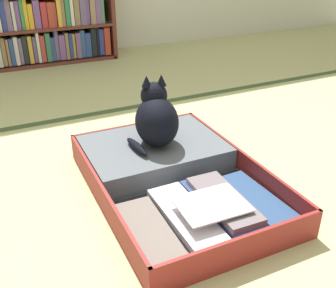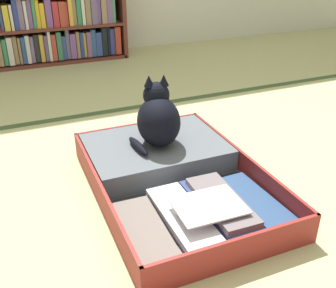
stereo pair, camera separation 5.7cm
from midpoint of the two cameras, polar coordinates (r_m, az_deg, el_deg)
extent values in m
plane|color=#B7B77E|center=(1.39, 5.08, -11.15)|extent=(10.00, 10.00, 0.00)
cube|color=#3B502B|center=(2.26, -7.68, 4.65)|extent=(4.80, 0.05, 0.00)
cube|color=brown|center=(3.37, -6.51, 19.08)|extent=(0.03, 0.29, 0.78)
cube|color=brown|center=(3.31, -18.35, 11.03)|extent=(1.44, 0.29, 0.02)
cube|color=brown|center=(3.25, -19.03, 15.34)|extent=(1.41, 0.29, 0.02)
cube|color=#37885F|center=(3.27, -21.84, 12.41)|extent=(0.03, 0.24, 0.19)
cube|color=silver|center=(3.26, -21.19, 12.60)|extent=(0.04, 0.24, 0.20)
cube|color=#9B805D|center=(3.28, -20.55, 12.78)|extent=(0.03, 0.24, 0.20)
cube|color=#986F4F|center=(3.27, -20.03, 12.75)|extent=(0.02, 0.24, 0.19)
cube|color=#2D5091|center=(3.28, -19.55, 12.85)|extent=(0.03, 0.24, 0.19)
cube|color=silver|center=(3.27, -19.01, 13.01)|extent=(0.03, 0.24, 0.20)
cube|color=slate|center=(3.29, -18.49, 13.04)|extent=(0.03, 0.24, 0.19)
cube|color=#252929|center=(3.29, -17.92, 13.23)|extent=(0.03, 0.24, 0.20)
cube|color=gold|center=(3.29, -17.28, 13.28)|extent=(0.03, 0.24, 0.20)
cube|color=slate|center=(3.30, -16.72, 13.33)|extent=(0.03, 0.24, 0.19)
cube|color=silver|center=(3.28, -16.29, 13.59)|extent=(0.02, 0.24, 0.22)
cube|color=#C0413B|center=(3.29, -15.73, 13.47)|extent=(0.03, 0.24, 0.19)
cube|color=#377651|center=(3.29, -15.05, 13.70)|extent=(0.03, 0.24, 0.21)
cube|color=#354B89|center=(3.31, -14.44, 13.52)|extent=(0.03, 0.24, 0.17)
cube|color=slate|center=(3.32, -13.94, 14.01)|extent=(0.03, 0.24, 0.22)
cube|color=#7C5297|center=(3.32, -13.23, 13.79)|extent=(0.04, 0.24, 0.19)
cube|color=#927750|center=(3.32, -12.58, 13.96)|extent=(0.02, 0.24, 0.20)
cube|color=navy|center=(3.32, -12.07, 13.98)|extent=(0.03, 0.24, 0.19)
cube|color=gold|center=(3.34, -11.68, 14.03)|extent=(0.02, 0.24, 0.19)
cube|color=slate|center=(3.33, -11.11, 14.10)|extent=(0.03, 0.24, 0.19)
cube|color=#2F5387|center=(3.35, -10.52, 14.33)|extent=(0.04, 0.24, 0.21)
cube|color=#2F4495|center=(3.36, -9.78, 14.21)|extent=(0.04, 0.24, 0.18)
cube|color=black|center=(3.36, -9.03, 14.58)|extent=(0.04, 0.24, 0.22)
cube|color=black|center=(3.37, -8.48, 14.74)|extent=(0.02, 0.24, 0.22)
cube|color=#373F8C|center=(3.39, -7.97, 14.64)|extent=(0.04, 0.24, 0.20)
cube|color=#B73A27|center=(3.39, -7.20, 14.77)|extent=(0.04, 0.24, 0.21)
cube|color=gold|center=(3.22, -21.71, 16.59)|extent=(0.04, 0.24, 0.17)
cube|color=beige|center=(3.22, -21.07, 16.71)|extent=(0.02, 0.24, 0.17)
cube|color=#2D3D93|center=(3.23, -20.58, 17.12)|extent=(0.03, 0.24, 0.21)
cube|color=slate|center=(3.23, -19.96, 17.33)|extent=(0.03, 0.24, 0.22)
cube|color=silver|center=(3.23, -19.34, 17.21)|extent=(0.02, 0.24, 0.20)
cube|color=#795397|center=(3.24, -18.85, 17.34)|extent=(0.03, 0.24, 0.20)
cube|color=#3D8454|center=(3.24, -18.33, 17.58)|extent=(0.02, 0.24, 0.22)
cube|color=gold|center=(3.25, -17.85, 17.54)|extent=(0.03, 0.24, 0.21)
cube|color=gold|center=(3.25, -17.22, 17.34)|extent=(0.03, 0.24, 0.17)
cube|color=#7A4E96|center=(3.25, -16.45, 17.66)|extent=(0.04, 0.24, 0.20)
cube|color=#B93037|center=(3.26, -15.54, 17.63)|extent=(0.04, 0.24, 0.18)
cube|color=#B03F2D|center=(3.26, -14.70, 17.72)|extent=(0.04, 0.24, 0.18)
cube|color=#AD3335|center=(3.28, -14.10, 17.79)|extent=(0.02, 0.24, 0.17)
cube|color=gold|center=(3.27, -13.63, 18.13)|extent=(0.03, 0.24, 0.21)
cube|color=#97714E|center=(3.29, -13.12, 18.09)|extent=(0.03, 0.24, 0.19)
cube|color=#348258|center=(3.28, -12.52, 18.31)|extent=(0.03, 0.24, 0.21)
cube|color=silver|center=(3.29, -11.94, 18.46)|extent=(0.02, 0.24, 0.22)
cube|color=#8D7752|center=(3.30, -11.26, 18.28)|extent=(0.04, 0.24, 0.19)
cube|color=slate|center=(3.30, -10.46, 18.56)|extent=(0.04, 0.24, 0.22)
cube|color=#6A4D92|center=(3.32, -9.86, 18.66)|extent=(0.03, 0.24, 0.22)
cube|color=#997B63|center=(3.33, -9.13, 18.41)|extent=(0.04, 0.24, 0.18)
cube|color=slate|center=(3.33, -8.39, 18.87)|extent=(0.04, 0.24, 0.22)
cube|color=#468B64|center=(3.35, -7.81, 18.92)|extent=(0.02, 0.24, 0.22)
cube|color=maroon|center=(1.38, 6.09, -11.25)|extent=(0.59, 0.44, 0.01)
cube|color=maroon|center=(1.22, 11.08, -15.05)|extent=(0.59, 0.02, 0.11)
cube|color=maroon|center=(1.26, -5.67, -12.70)|extent=(0.02, 0.43, 0.11)
cube|color=maroon|center=(1.49, 16.04, -6.74)|extent=(0.02, 0.43, 0.11)
cube|color=#47555C|center=(1.38, 6.12, -10.92)|extent=(0.57, 0.41, 0.01)
cube|color=maroon|center=(1.71, -0.82, -2.88)|extent=(0.59, 0.44, 0.01)
cube|color=maroon|center=(1.86, -3.27, 1.44)|extent=(0.59, 0.02, 0.11)
cube|color=maroon|center=(1.61, -10.39, -3.34)|extent=(0.02, 0.43, 0.11)
cube|color=maroon|center=(1.80, 7.73, 0.28)|extent=(0.02, 0.43, 0.11)
cube|color=#47555C|center=(1.70, -0.82, -2.59)|extent=(0.57, 0.41, 0.01)
cylinder|color=black|center=(1.53, 2.25, -6.27)|extent=(0.57, 0.02, 0.02)
cube|color=gray|center=(1.30, -1.79, -12.88)|extent=(0.14, 0.32, 0.01)
cube|color=slate|center=(1.29, -2.03, -12.22)|extent=(0.14, 0.34, 0.02)
cube|color=silver|center=(1.35, 3.71, -10.90)|extent=(0.13, 0.36, 0.02)
cube|color=silver|center=(1.33, 3.34, -10.18)|extent=(0.13, 0.35, 0.02)
cube|color=gray|center=(1.40, 8.47, -9.68)|extent=(0.13, 0.32, 0.01)
cube|color=#20262C|center=(1.39, 8.72, -9.22)|extent=(0.13, 0.34, 0.02)
cube|color=navy|center=(1.38, 8.37, -8.66)|extent=(0.13, 0.36, 0.02)
cube|color=slate|center=(1.37, 8.82, -8.05)|extent=(0.14, 0.32, 0.02)
cube|color=#7A635E|center=(1.46, 13.34, -8.60)|extent=(0.14, 0.36, 0.01)
cube|color=navy|center=(1.46, 13.42, -7.89)|extent=(0.14, 0.35, 0.01)
cube|color=white|center=(1.31, 7.02, -8.68)|extent=(0.23, 0.18, 0.01)
cube|color=#595E66|center=(1.68, -0.83, -1.27)|extent=(0.56, 0.41, 0.10)
torus|color=white|center=(1.63, -2.77, -0.57)|extent=(0.14, 0.14, 0.01)
cylinder|color=black|center=(1.81, -7.98, 0.41)|extent=(0.02, 0.02, 0.10)
cylinder|color=black|center=(1.90, 1.44, 2.12)|extent=(0.02, 0.02, 0.10)
cube|color=yellow|center=(1.20, 7.68, -16.29)|extent=(0.03, 0.00, 0.03)
cube|color=green|center=(1.26, 12.48, -15.14)|extent=(0.03, 0.00, 0.02)
cube|color=#318947|center=(1.21, 8.79, -16.13)|extent=(0.03, 0.00, 0.02)
ellipsoid|color=black|center=(1.61, -0.32, 3.20)|extent=(0.22, 0.25, 0.20)
ellipsoid|color=black|center=(1.68, -0.71, 2.64)|extent=(0.14, 0.10, 0.11)
sphere|color=black|center=(1.62, -0.67, 6.97)|extent=(0.11, 0.11, 0.11)
cone|color=black|center=(1.59, 0.42, 9.10)|extent=(0.04, 0.04, 0.05)
cone|color=black|center=(1.58, -1.71, 8.97)|extent=(0.04, 0.04, 0.05)
sphere|color=gold|center=(1.66, -0.28, 7.75)|extent=(0.02, 0.02, 0.02)
sphere|color=gold|center=(1.65, -1.62, 7.65)|extent=(0.02, 0.02, 0.02)
ellipsoid|color=black|center=(1.59, -3.27, -0.29)|extent=(0.05, 0.17, 0.03)
camera|label=1|loc=(0.03, -88.89, 0.58)|focal=42.78mm
camera|label=2|loc=(0.03, 91.11, -0.58)|focal=42.78mm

